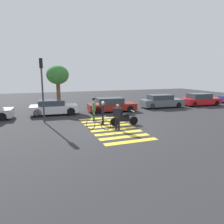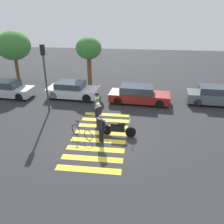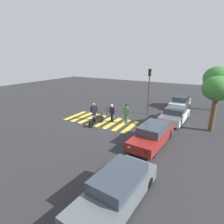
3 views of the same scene
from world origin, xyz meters
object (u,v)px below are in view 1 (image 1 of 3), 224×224
Objects in this scene: leaning_bicycle at (98,124)px; car_white_van at (54,107)px; police_motorcycle at (124,119)px; pedestrian_bystander at (94,107)px; officer_by_motorcycle at (103,111)px; car_red_convertible at (200,100)px; traffic_light_pole at (42,81)px; car_grey_coupe at (161,101)px; officer_on_foot at (118,115)px; car_maroon_wagon at (111,105)px.

leaning_bicycle is 6.75m from car_white_van.
pedestrian_bystander is (-1.63, 2.15, 0.63)m from police_motorcycle.
police_motorcycle is 1.21× the size of officer_by_motorcycle.
police_motorcycle is at bearing -154.94° from car_red_convertible.
traffic_light_pole is at bearing -107.84° from car_white_van.
car_grey_coupe is at bearing 31.13° from officer_by_motorcycle.
car_white_van is at bearing 121.00° from officer_by_motorcycle.
officer_on_foot reaches higher than car_white_van.
car_maroon_wagon is at bearing 50.92° from pedestrian_bystander.
car_maroon_wagon is at bearing 62.20° from leaning_bicycle.
car_grey_coupe is at bearing 4.19° from car_maroon_wagon.
police_motorcycle is at bearing -32.21° from officer_by_motorcycle.
car_maroon_wagon is at bearing 62.90° from officer_by_motorcycle.
officer_by_motorcycle is 0.36× the size of car_grey_coupe.
leaning_bicycle is 2.76m from pedestrian_bystander.
officer_on_foot is 1.77m from officer_by_motorcycle.
car_white_van is 0.92× the size of car_red_convertible.
officer_by_motorcycle is 5.90m from car_white_van.
car_grey_coupe is (7.90, 6.76, -0.30)m from officer_on_foot.
leaning_bicycle is 15.61m from car_red_convertible.
officer_on_foot reaches higher than leaning_bicycle.
car_grey_coupe is at bearing 39.87° from police_motorcycle.
car_grey_coupe is at bearing 178.29° from car_red_convertible.
leaning_bicycle is at bearing -156.60° from car_red_convertible.
car_white_van is at bearing 175.36° from car_maroon_wagon.
traffic_light_pole reaches higher than car_grey_coupe.
car_grey_coupe is (8.36, 5.05, -0.30)m from officer_by_motorcycle.
officer_by_motorcycle is at bearing 147.79° from police_motorcycle.
officer_on_foot is 0.37× the size of car_red_convertible.
pedestrian_bystander is at bearing 103.40° from officer_by_motorcycle.
traffic_light_pole reaches higher than car_white_van.
police_motorcycle is 2.77m from pedestrian_bystander.
officer_by_motorcycle reaches higher than leaning_bicycle.
police_motorcycle is 6.63m from traffic_light_pole.
car_red_convertible is (13.57, 4.89, -0.32)m from officer_by_motorcycle.
police_motorcycle is 1.41× the size of leaning_bicycle.
car_grey_coupe is 5.21m from car_red_convertible.
officer_by_motorcycle is at bearing 59.79° from leaning_bicycle.
officer_on_foot is at bearing -153.26° from car_red_convertible.
police_motorcycle is 9.18m from car_grey_coupe.
officer_on_foot reaches higher than car_grey_coupe.
pedestrian_bystander reaches higher than officer_by_motorcycle.
traffic_light_pole is (-3.98, 2.11, 2.17)m from officer_by_motorcycle.
police_motorcycle reaches higher than leaning_bicycle.
officer_by_motorcycle reaches higher than police_motorcycle.
car_maroon_wagon is (1.90, 6.32, -0.32)m from officer_on_foot.
pedestrian_bystander reaches higher than leaning_bicycle.
car_red_convertible is 0.97× the size of traffic_light_pole.
pedestrian_bystander is 4.26m from car_maroon_wagon.
car_grey_coupe is at bearing 23.28° from pedestrian_bystander.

